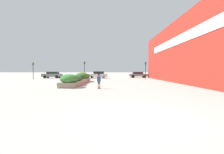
% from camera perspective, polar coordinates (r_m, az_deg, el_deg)
% --- Properties ---
extents(ground_plane, '(300.00, 300.00, 0.00)m').
position_cam_1_polar(ground_plane, '(6.36, 9.08, -14.16)').
color(ground_plane, '#ADA89E').
extents(building_wall_right, '(0.67, 39.64, 9.21)m').
position_cam_1_polar(building_wall_right, '(20.71, 28.03, 9.95)').
color(building_wall_right, red).
rests_on(building_wall_right, ground_plane).
extents(planter_box, '(2.05, 11.47, 1.53)m').
position_cam_1_polar(planter_box, '(21.39, -12.70, -0.70)').
color(planter_box, gray).
rests_on(planter_box, ground_plane).
extents(skateboard, '(0.25, 0.80, 0.09)m').
position_cam_1_polar(skateboard, '(15.22, -5.01, -4.14)').
color(skateboard, maroon).
rests_on(skateboard, ground_plane).
extents(skateboarder, '(1.31, 0.24, 1.40)m').
position_cam_1_polar(skateboarder, '(15.15, -5.02, -0.88)').
color(skateboarder, tan).
rests_on(skateboarder, skateboard).
extents(car_leftmost, '(4.36, 1.93, 1.62)m').
position_cam_1_polar(car_leftmost, '(35.61, -5.23, 0.86)').
color(car_leftmost, '#BCBCC1').
rests_on(car_leftmost, ground_plane).
extents(car_center_left, '(4.53, 2.02, 1.55)m').
position_cam_1_polar(car_center_left, '(38.80, -21.75, 0.82)').
color(car_center_left, slate).
rests_on(car_center_left, ground_plane).
extents(car_center_right, '(4.60, 1.84, 1.49)m').
position_cam_1_polar(car_center_right, '(38.70, 9.92, 0.91)').
color(car_center_right, slate).
rests_on(car_center_right, ground_plane).
extents(car_rightmost, '(4.51, 1.89, 1.53)m').
position_cam_1_polar(car_rightmost, '(41.72, 23.23, 0.88)').
color(car_rightmost, silver).
rests_on(car_rightmost, ground_plane).
extents(traffic_light_left, '(0.28, 0.30, 3.71)m').
position_cam_1_polar(traffic_light_left, '(32.31, -10.44, 3.64)').
color(traffic_light_left, black).
rests_on(traffic_light_left, ground_plane).
extents(traffic_light_right, '(0.28, 0.30, 3.56)m').
position_cam_1_polar(traffic_light_right, '(31.98, 12.67, 3.48)').
color(traffic_light_right, black).
rests_on(traffic_light_right, ground_plane).
extents(traffic_light_far_left, '(0.28, 0.30, 3.45)m').
position_cam_1_polar(traffic_light_far_left, '(35.23, -27.87, 3.05)').
color(traffic_light_far_left, black).
rests_on(traffic_light_far_left, ground_plane).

